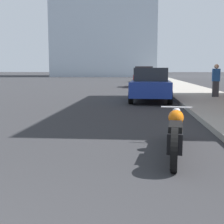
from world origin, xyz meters
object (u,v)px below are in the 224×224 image
motorcycle (175,133)px  parked_car_blue (151,84)px  pedestrian (216,80)px  parked_car_yellow (145,75)px  parked_car_red (144,77)px

motorcycle → parked_car_blue: bearing=97.9°
parked_car_blue → pedestrian: bearing=17.8°
parked_car_yellow → pedestrian: size_ratio=2.70×
parked_car_blue → parked_car_red: 12.24m
parked_car_yellow → pedestrian: (3.04, -23.29, 0.15)m
parked_car_blue → pedestrian: size_ratio=2.84×
parked_car_blue → parked_car_red: size_ratio=1.17×
parked_car_blue → parked_car_red: bearing=93.1°
pedestrian → parked_car_yellow: bearing=97.4°
parked_car_red → pedestrian: size_ratio=2.41×
parked_car_blue → parked_car_red: (-0.14, 12.24, 0.09)m
parked_car_blue → parked_car_red: parked_car_red is taller
parked_car_red → pedestrian: 11.85m
parked_car_red → parked_car_yellow: 11.95m
parked_car_yellow → parked_car_red: bearing=-91.9°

